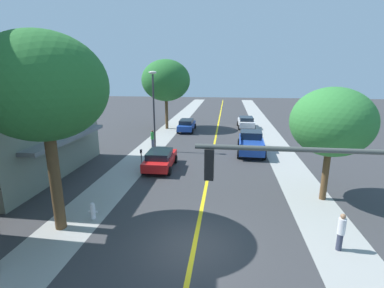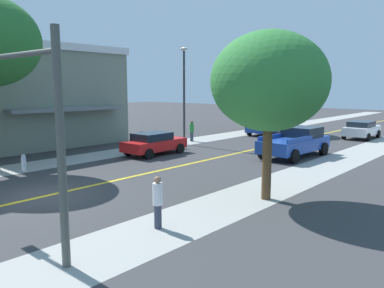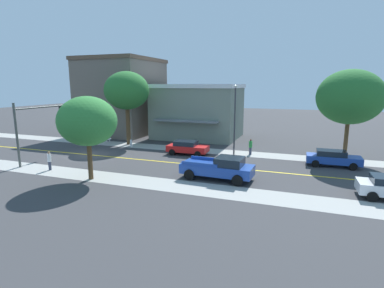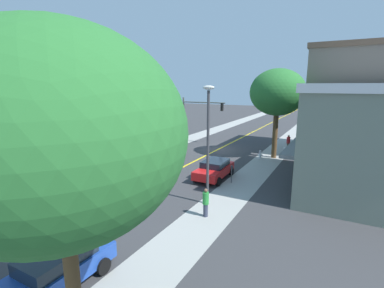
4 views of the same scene
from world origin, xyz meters
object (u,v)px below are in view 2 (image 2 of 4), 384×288
Objects in this scene: street_tree_left_near at (269,82)px; blue_pickup_truck at (296,142)px; red_sedan_left_curb at (154,143)px; fire_hydrant at (24,163)px; parking_meter at (142,138)px; traffic_light_mast at (19,105)px; blue_sedan_left_curb at (266,126)px; white_sedan_right_curb at (362,129)px; pedestrian_white_shirt at (158,201)px; street_tree_left_far at (249,68)px; street_lamp at (184,86)px; pedestrian_green_shirt at (192,131)px.

street_tree_left_near reaches higher than blue_pickup_truck.
street_tree_left_near is 11.71m from red_sedan_left_curb.
parking_meter is (-0.00, 8.01, 0.45)m from fire_hydrant.
traffic_light_mast is 1.29× the size of blue_sedan_left_curb.
pedestrian_white_shirt is (2.25, -25.55, 0.09)m from white_sedan_right_curb.
street_tree_left_far reaches higher than street_tree_left_near.
street_tree_left_far is 1.46× the size of traffic_light_mast.
street_lamp reaches higher than traffic_light_mast.
fire_hydrant is at bearing -89.98° from parking_meter.
fire_hydrant is 0.52× the size of pedestrian_green_shirt.
pedestrian_green_shirt is (-9.99, 18.14, -2.92)m from traffic_light_mast.
street_lamp is (1.15, -10.44, -1.66)m from street_tree_left_far.
street_lamp is at bearing 90.06° from fire_hydrant.
street_tree_left_far is 29.04m from traffic_light_mast.
parking_meter is 0.29× the size of blue_sedan_left_curb.
blue_sedan_left_curb is at bearing 134.05° from pedestrian_white_shirt.
pedestrian_green_shirt is 1.01× the size of pedestrian_white_shirt.
parking_meter is 0.23× the size of traffic_light_mast.
blue_pickup_truck is at bearing 177.68° from white_sedan_right_curb.
pedestrian_white_shirt reaches higher than white_sedan_right_curb.
street_tree_left_far is at bearing 111.19° from pedestrian_green_shirt.
white_sedan_right_curb reaches higher than blue_sedan_left_curb.
white_sedan_right_curb is at bearing -68.26° from blue_sedan_left_curb.
pedestrian_green_shirt is at bearing 112.22° from street_lamp.
street_tree_left_near is at bearing -157.64° from blue_pickup_truck.
red_sedan_left_curb is (-7.78, 11.99, -3.02)m from traffic_light_mast.
street_lamp is 9.30m from blue_pickup_truck.
traffic_light_mast is 17.55m from blue_pickup_truck.
traffic_light_mast is 0.82× the size of street_lamp.
white_sedan_right_curb is at bearing 1.18° from blue_pickup_truck.
fire_hydrant is 25.96m from white_sedan_right_curb.
traffic_light_mast is 3.61× the size of pedestrian_white_shirt.
red_sedan_left_curb is (1.57, -4.56, -3.58)m from street_lamp.
fire_hydrant is 0.15× the size of blue_pickup_truck.
blue_pickup_truck is at bearing 109.98° from street_tree_left_near.
white_sedan_right_curb is 0.79× the size of blue_pickup_truck.
street_tree_left_near reaches higher than blue_sedan_left_curb.
red_sedan_left_curb is at bearing -57.03° from traffic_light_mast.
white_sedan_right_curb is (8.85, 12.19, -3.56)m from street_lamp.
street_lamp is at bearing 144.67° from street_tree_left_near.
red_sedan_left_curb is at bearing 155.38° from white_sedan_right_curb.
street_tree_left_far is 11.42m from white_sedan_right_curb.
blue_pickup_truck is at bearing 121.15° from pedestrian_white_shirt.
street_lamp is (-0.01, 4.20, 3.46)m from parking_meter.
blue_pickup_truck is 3.42× the size of pedestrian_green_shirt.
street_tree_left_near is at bearing 17.32° from fire_hydrant.
street_tree_left_far is at bearing 94.53° from parking_meter.
blue_sedan_left_curb is (1.57, 9.20, -3.57)m from street_lamp.
parking_meter is 18.62m from white_sedan_right_curb.
street_tree_left_far is at bearing 47.59° from blue_pickup_truck.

